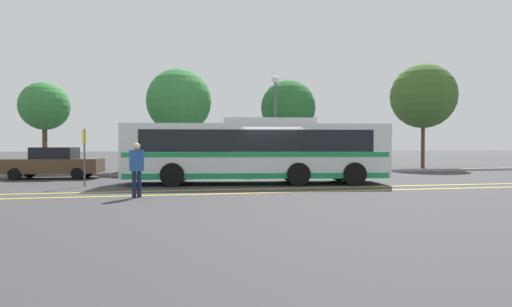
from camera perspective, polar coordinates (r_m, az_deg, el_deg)
name	(u,v)px	position (r m, az deg, el deg)	size (l,w,h in m)	color
ground_plane	(268,184)	(17.67, 1.70, -4.43)	(220.00, 220.00, 0.00)	#38383A
lane_strip_0	(267,189)	(15.89, 1.54, -5.04)	(0.20, 31.47, 0.01)	gold
lane_strip_1	(275,192)	(14.62, 2.68, -5.58)	(0.20, 31.47, 0.01)	gold
curb_strip	(236,173)	(24.28, -2.90, -2.74)	(39.47, 0.36, 0.15)	#99999E
transit_bus	(256,150)	(17.96, 0.04, 0.51)	(11.98, 4.11, 2.92)	silver
parked_car_0	(53,163)	(23.25, -26.98, -1.24)	(4.92, 2.17, 1.63)	#4C3823
parked_car_1	(187,162)	(22.37, -9.81, -1.25)	(4.08, 2.22, 1.60)	silver
pedestrian_0	(137,166)	(13.72, -16.69, -1.74)	(0.47, 0.38, 1.81)	#191E38
bus_stop_sign	(84,150)	(18.14, -23.31, 0.43)	(0.08, 0.40, 2.41)	#59595E
street_lamp	(275,107)	(25.44, 2.77, 6.72)	(0.44, 0.44, 6.13)	#59595E
tree_0	(288,108)	(28.75, 4.62, 6.56)	(3.89, 3.89, 6.39)	#513823
tree_1	(423,96)	(33.77, 22.78, 7.56)	(4.96, 4.96, 8.03)	#513823
tree_2	(179,101)	(28.29, -10.95, 7.33)	(4.45, 4.45, 7.02)	#513823
tree_3	(44,106)	(27.49, -27.97, 5.96)	(2.90, 2.90, 5.57)	#513823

